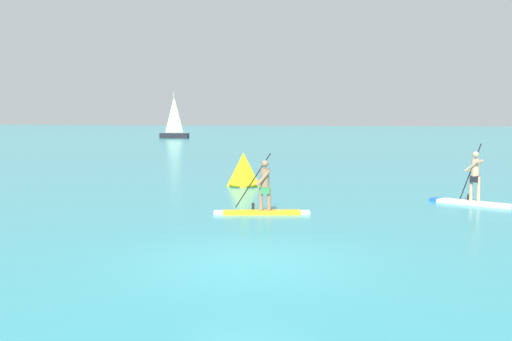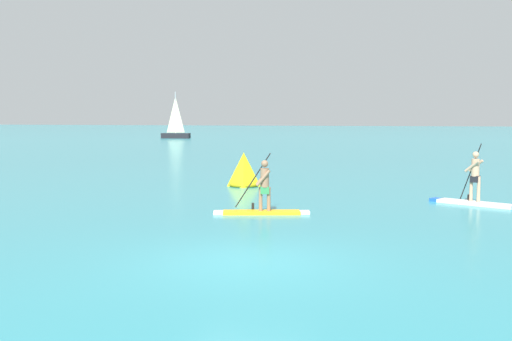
{
  "view_description": "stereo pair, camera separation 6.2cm",
  "coord_description": "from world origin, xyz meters",
  "px_view_note": "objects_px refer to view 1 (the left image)",
  "views": [
    {
      "loc": [
        3.95,
        -11.81,
        2.87
      ],
      "look_at": [
        -2.65,
        8.86,
        1.07
      ],
      "focal_mm": 44.36,
      "sensor_mm": 36.0,
      "label": 1
    },
    {
      "loc": [
        4.01,
        -11.79,
        2.87
      ],
      "look_at": [
        -2.65,
        8.86,
        1.07
      ],
      "focal_mm": 44.36,
      "sensor_mm": 36.0,
      "label": 2
    }
  ],
  "objects_px": {
    "paddleboarder_far_right": "(475,193)",
    "race_marker_buoy": "(243,171)",
    "sailboat_left_horizon": "(174,132)",
    "paddleboarder_mid_center": "(262,201)"
  },
  "relations": [
    {
      "from": "paddleboarder_mid_center",
      "to": "race_marker_buoy",
      "type": "relative_size",
      "value": 2.0
    },
    {
      "from": "paddleboarder_far_right",
      "to": "paddleboarder_mid_center",
      "type": "bearing_deg",
      "value": 59.09
    },
    {
      "from": "paddleboarder_far_right",
      "to": "race_marker_buoy",
      "type": "height_order",
      "value": "paddleboarder_far_right"
    },
    {
      "from": "race_marker_buoy",
      "to": "sailboat_left_horizon",
      "type": "relative_size",
      "value": 0.22
    },
    {
      "from": "paddleboarder_far_right",
      "to": "sailboat_left_horizon",
      "type": "height_order",
      "value": "sailboat_left_horizon"
    },
    {
      "from": "paddleboarder_mid_center",
      "to": "paddleboarder_far_right",
      "type": "height_order",
      "value": "paddleboarder_far_right"
    },
    {
      "from": "paddleboarder_far_right",
      "to": "sailboat_left_horizon",
      "type": "xyz_separation_m",
      "value": [
        -38.87,
        59.74,
        0.55
      ]
    },
    {
      "from": "paddleboarder_mid_center",
      "to": "sailboat_left_horizon",
      "type": "height_order",
      "value": "sailboat_left_horizon"
    },
    {
      "from": "race_marker_buoy",
      "to": "sailboat_left_horizon",
      "type": "height_order",
      "value": "sailboat_left_horizon"
    },
    {
      "from": "paddleboarder_mid_center",
      "to": "race_marker_buoy",
      "type": "bearing_deg",
      "value": -85.72
    }
  ]
}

